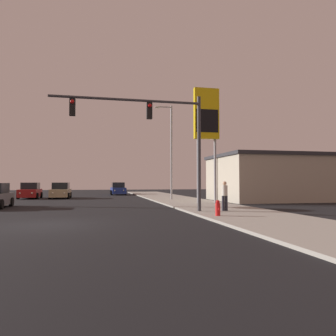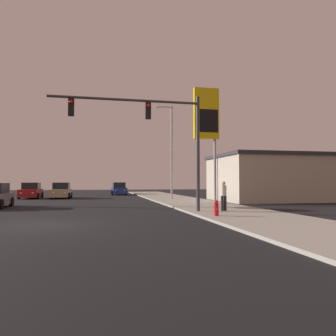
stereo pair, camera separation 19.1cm
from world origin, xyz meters
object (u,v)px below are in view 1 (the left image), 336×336
Objects in this scene: gas_station_sign at (206,120)px; traffic_light_mast at (157,127)px; street_lamp at (170,147)px; fire_hydrant at (218,208)px; car_tan at (61,191)px; car_red at (30,191)px; pedestrian_on_sidewalk at (225,195)px; car_blue at (118,189)px.

traffic_light_mast is at bearing -128.02° from gas_station_sign.
fire_hydrant is at bearing -94.20° from street_lamp.
fire_hydrant is at bearing 115.15° from car_tan.
fire_hydrant is (-1.14, -15.55, -4.63)m from street_lamp.
pedestrian_on_sidewalk is at bearing 125.50° from car_red.
car_tan is 0.48× the size of gas_station_sign.
traffic_light_mast is 5.63m from fire_hydrant.
street_lamp is at bearing 104.03° from car_blue.
car_blue is 15.51m from street_lamp.
pedestrian_on_sidewalk is at bearing -88.97° from street_lamp.
pedestrian_on_sidewalk is (4.25, -27.40, 0.27)m from car_blue.
car_tan is 5.70× the size of fire_hydrant.
street_lamp is (4.02, -14.34, 4.36)m from car_blue.
street_lamp reaches higher than car_blue.
pedestrian_on_sidewalk is (-1.27, -6.74, -5.58)m from gas_station_sign.
car_tan is at bearing 150.13° from street_lamp.
gas_station_sign is at bearing 79.35° from pedestrian_on_sidewalk.
traffic_light_mast is at bearing 133.38° from fire_hydrant.
street_lamp is 16.27m from fire_hydrant.
street_lamp is 11.84× the size of fire_hydrant.
car_blue is 30.03m from fire_hydrant.
gas_station_sign is (1.50, -6.33, 1.50)m from street_lamp.
traffic_light_mast reaches higher than pedestrian_on_sidewalk.
street_lamp is 1.00× the size of gas_station_sign.
gas_station_sign is at bearing 74.02° from fire_hydrant.
car_tan is 23.64m from fire_hydrant.
car_red is 5.68× the size of fire_hydrant.
car_tan is 13.00m from street_lamp.
car_tan is 1.00× the size of car_red.
car_red is 0.48× the size of gas_station_sign.
fire_hydrant is (2.50, -2.65, -4.29)m from traffic_light_mast.
fire_hydrant is 0.46× the size of pedestrian_on_sidewalk.
traffic_light_mast is 13.41m from street_lamp.
pedestrian_on_sidewalk is at bearing -100.65° from gas_station_sign.
fire_hydrant is (-2.64, -9.23, -6.13)m from gas_station_sign.
car_tan is 10.56m from car_blue.
car_tan is 0.48× the size of street_lamp.
pedestrian_on_sidewalk is (13.96, -19.41, 0.27)m from car_red.
pedestrian_on_sidewalk is at bearing 61.07° from fire_hydrant.
car_blue is 22.17m from gas_station_sign.
traffic_light_mast is 8.55m from gas_station_sign.
car_tan and car_red have the same top height.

